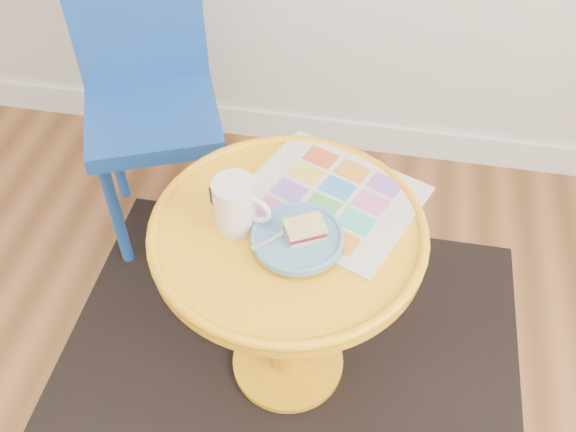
% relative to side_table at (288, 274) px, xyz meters
% --- Properties ---
extents(rug, '(1.31, 1.11, 0.01)m').
position_rel_side_table_xyz_m(rug, '(0.00, 0.00, -0.41)').
color(rug, black).
rests_on(rug, ground).
extents(side_table, '(0.61, 0.61, 0.58)m').
position_rel_side_table_xyz_m(side_table, '(0.00, 0.00, 0.00)').
color(side_table, '#FFAC15').
rests_on(side_table, ground).
extents(chair, '(0.50, 0.50, 0.87)m').
position_rel_side_table_xyz_m(chair, '(-0.53, 0.55, 0.08)').
color(chair, '#1A4BAC').
rests_on(chair, ground).
extents(newspaper, '(0.47, 0.44, 0.01)m').
position_rel_side_table_xyz_m(newspaper, '(0.08, 0.11, 0.17)').
color(newspaper, silver).
rests_on(newspaper, side_table).
extents(mug, '(0.13, 0.09, 0.12)m').
position_rel_side_table_xyz_m(mug, '(-0.11, -0.01, 0.23)').
color(mug, white).
rests_on(mug, side_table).
extents(plate, '(0.20, 0.20, 0.02)m').
position_rel_side_table_xyz_m(plate, '(0.03, -0.04, 0.18)').
color(plate, '#588DBA').
rests_on(plate, newspaper).
extents(cake_slice, '(0.10, 0.09, 0.04)m').
position_rel_side_table_xyz_m(cake_slice, '(0.04, -0.04, 0.21)').
color(cake_slice, '#D3BC8C').
rests_on(cake_slice, plate).
extents(fork, '(0.11, 0.11, 0.00)m').
position_rel_side_table_xyz_m(fork, '(-0.00, -0.04, 0.19)').
color(fork, silver).
rests_on(fork, plate).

